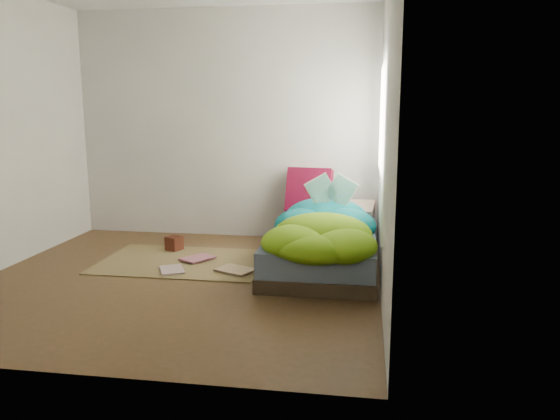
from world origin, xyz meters
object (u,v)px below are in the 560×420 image
Objects in this scene: floor_book_b at (190,257)px; bed at (324,247)px; open_book at (332,180)px; wooden_box at (174,243)px; floor_book_a at (160,271)px; pillow_magenta at (309,191)px.

bed is at bearing 36.19° from floor_book_b.
open_book reaches higher than wooden_box.
wooden_box is 0.51× the size of floor_book_a.
open_book is 1.44× the size of floor_book_a.
bed is 1.34m from floor_book_b.
open_book is 1.60m from floor_book_b.
pillow_magenta is 1.93m from floor_book_a.
open_book is (0.29, -0.70, 0.22)m from pillow_magenta.
open_book is at bearing -3.57° from wooden_box.
pillow_magenta is at bearing 21.69° from floor_book_a.
wooden_box is at bearing -149.21° from pillow_magenta.
bed is 7.02× the size of floor_book_a.
bed reaches higher than wooden_box.
open_book is at bearing 64.42° from bed.
bed reaches higher than floor_book_a.
floor_book_a is 0.94× the size of floor_book_b.
floor_book_a is (-1.46, -0.56, -0.15)m from bed.
floor_book_b is (-1.10, -0.87, -0.56)m from pillow_magenta.
open_book is at bearing -59.94° from pillow_magenta.
pillow_magenta reaches higher than bed.
pillow_magenta is at bearing 23.40° from wooden_box.
bed is at bearing -66.81° from pillow_magenta.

